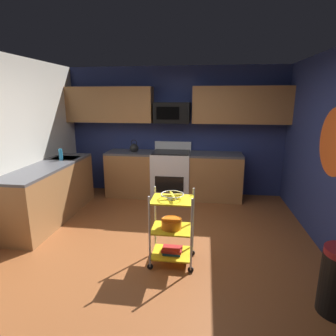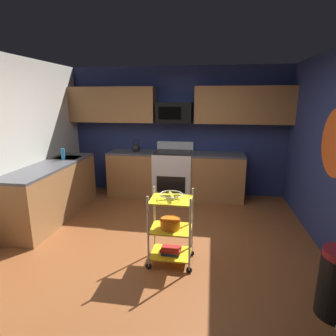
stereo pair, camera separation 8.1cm
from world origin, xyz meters
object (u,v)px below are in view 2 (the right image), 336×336
Objects in this scene: microwave at (174,113)px; kettle at (136,148)px; book_stack at (171,250)px; dish_soap_bottle at (63,154)px; rolling_cart at (171,229)px; oven_range at (173,174)px; mixing_bowl_large at (170,223)px; fruit_bowl at (171,195)px.

microwave reaches higher than kettle.
dish_soap_bottle is at bearing 146.24° from book_stack.
kettle is at bearing 114.08° from rolling_cart.
book_stack is at bearing -82.68° from oven_range.
oven_range is 1.57× the size of microwave.
book_stack is (0.31, -2.50, -1.54)m from microwave.
microwave is 2.78× the size of mixing_bowl_large.
kettle reaches higher than rolling_cart.
mixing_bowl_large is at bearing -83.18° from microwave.
rolling_cart is 0.29m from book_stack.
fruit_bowl is at bearing -82.97° from microwave.
microwave is 2.83× the size of book_stack.
microwave is (-0.00, 0.10, 1.22)m from oven_range.
dish_soap_bottle reaches higher than book_stack.
rolling_cart is at bearing -82.97° from microwave.
fruit_bowl reaches higher than book_stack.
kettle is (-1.07, 2.39, 0.54)m from rolling_cart.
oven_range is 4.37× the size of mixing_bowl_large.
mixing_bowl_large is 0.95× the size of kettle.
kettle is 1.44m from dish_soap_bottle.
fruit_bowl is at bearing 0.00° from mixing_bowl_large.
mixing_bowl_large is at bearing -66.10° from kettle.
oven_range is at bearing 97.32° from fruit_bowl.
oven_range is 0.92m from kettle.
microwave is 2.65× the size of kettle.
oven_range is 4.17× the size of kettle.
dish_soap_bottle is (-2.14, 1.43, 0.57)m from rolling_cart.
dish_soap_bottle is at bearing -149.62° from microwave.
oven_range is 2.42m from rolling_cart.
rolling_cart is at bearing -45.00° from fruit_bowl.
microwave reaches higher than rolling_cart.
oven_range is at bearing -89.74° from microwave.
kettle reaches higher than oven_range.
dish_soap_bottle is at bearing 146.24° from rolling_cart.
kettle is 1.32× the size of dish_soap_bottle.
microwave is 2.78m from mixing_bowl_large.
dish_soap_bottle reaches higher than mixing_bowl_large.
kettle is at bearing -179.71° from oven_range.
mixing_bowl_large is (0.30, -2.50, -1.18)m from microwave.
dish_soap_bottle is at bearing -137.94° from kettle.
dish_soap_bottle is (-2.14, 1.43, 0.14)m from fruit_bowl.
microwave reaches higher than book_stack.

